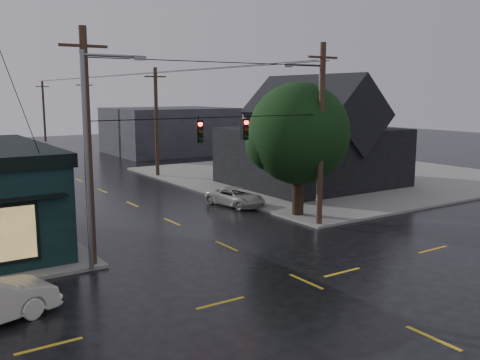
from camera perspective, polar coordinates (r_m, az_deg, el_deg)
ground_plane at (r=21.92m, az=7.04°, el=-10.70°), size 160.00×160.00×0.00m
sidewalk_ne at (r=49.41m, az=9.65°, el=0.57°), size 28.00×28.00×0.15m
ne_building at (r=43.38m, az=7.67°, el=5.26°), size 12.60×11.60×8.75m
corner_tree at (r=32.08m, az=6.32°, el=4.92°), size 6.09×6.09×7.97m
utility_pole_nw at (r=24.34m, az=-15.36°, el=-8.92°), size 2.00×0.32×10.15m
utility_pole_ne at (r=30.70m, az=8.41°, el=-4.88°), size 2.00×0.32×10.15m
utility_pole_far_a at (r=48.52m, az=-8.76°, el=0.34°), size 2.00×0.32×9.65m
utility_pole_far_b at (r=67.07m, az=-15.96°, el=2.55°), size 2.00×0.32×9.15m
utility_pole_far_c at (r=86.26m, az=-20.02°, el=3.78°), size 2.00×0.32×9.15m
span_signal_assembly at (r=25.98m, az=-1.92°, el=5.39°), size 13.00×0.48×1.23m
streetlight_nw at (r=23.62m, az=-15.52°, el=-9.49°), size 5.40×0.30×9.15m
streetlight_ne at (r=31.53m, az=8.24°, el=-4.50°), size 5.40×0.30×9.15m
bg_building_east at (r=67.54m, az=-7.56°, el=5.26°), size 14.00×12.00×5.60m
suv_silver at (r=35.64m, az=-0.47°, el=-1.81°), size 2.79×4.63×1.20m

